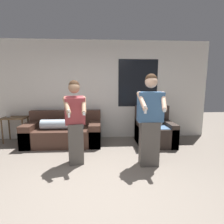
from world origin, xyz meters
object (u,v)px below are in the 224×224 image
at_px(side_table, 15,121).
at_px(armchair, 154,131).
at_px(person_left, 75,122).
at_px(person_right, 150,120).
at_px(couch, 64,132).

bearing_deg(side_table, armchair, -5.99).
bearing_deg(person_left, armchair, 29.54).
xyz_separation_m(side_table, person_right, (3.18, -1.57, 0.30)).
bearing_deg(couch, side_table, 170.27).
distance_m(couch, armchair, 2.33).
relative_size(armchair, person_right, 0.56).
bearing_deg(armchair, side_table, 174.01).
distance_m(person_left, person_right, 1.39).
bearing_deg(armchair, person_left, -150.46).
relative_size(person_left, person_right, 0.93).
bearing_deg(person_right, couch, 144.22).
height_order(person_left, person_right, person_right).
distance_m(armchair, side_table, 3.67).
relative_size(side_table, person_right, 0.48).
bearing_deg(couch, person_right, -35.78).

